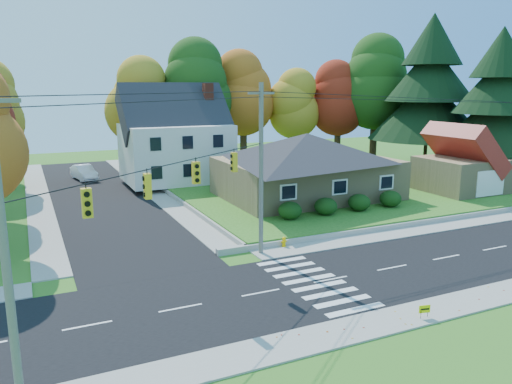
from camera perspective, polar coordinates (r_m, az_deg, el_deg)
ground at (r=26.39m, az=8.52°, el=-9.89°), size 120.00×120.00×0.00m
road_main at (r=26.39m, az=8.52°, el=-9.87°), size 90.00×8.00×0.02m
road_cross at (r=47.67m, az=-17.60°, el=-0.41°), size 8.00×44.00×0.02m
sidewalk_north at (r=30.39m, az=3.29°, el=-6.71°), size 90.00×2.00×0.08m
sidewalk_south at (r=22.75m, az=15.68°, el=-13.81°), size 90.00×2.00×0.08m
lawn at (r=50.12m, az=7.72°, el=0.92°), size 30.00×30.00×0.50m
ranch_house at (r=42.81m, az=5.80°, el=3.18°), size 14.60×10.60×5.40m
colonial_house at (r=50.50m, az=-9.13°, el=5.93°), size 10.40×8.40×9.60m
garage at (r=48.67m, az=22.63°, el=2.87°), size 7.30×6.30×4.60m
hedge_row at (r=37.84m, az=9.88°, el=-1.39°), size 10.70×1.70×1.27m
traffic_infrastructure at (r=25.98m, az=6.95°, el=1.64°), size 38.10×10.66×10.00m
tree_lot_0 at (r=55.58m, az=-13.06°, el=10.17°), size 6.72×6.72×12.51m
tree_lot_1 at (r=56.18m, az=-6.79°, el=11.74°), size 7.84×7.84×14.60m
tree_lot_2 at (r=59.27m, az=-1.47°, el=11.19°), size 7.28×7.28×13.56m
tree_lot_3 at (r=61.08m, az=4.16°, el=9.96°), size 6.16×6.16×11.47m
tree_lot_4 at (r=63.37m, az=9.44°, el=10.50°), size 6.72×6.72×12.51m
tree_lot_5 at (r=64.11m, az=13.56°, el=12.10°), size 8.40×8.40×15.64m
conifer_east_a at (r=58.74m, az=19.23°, el=10.95°), size 12.80×12.80×16.96m
conifer_east_b at (r=54.05m, az=25.87°, el=9.22°), size 11.20×11.20×14.84m
white_car at (r=56.04m, az=-19.05°, el=2.11°), size 2.52×5.01×1.58m
fire_hydrant at (r=31.00m, az=3.22°, el=-5.77°), size 0.40×0.31×0.69m
yard_sign at (r=22.98m, az=18.71°, el=-12.59°), size 0.51×0.14×0.65m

